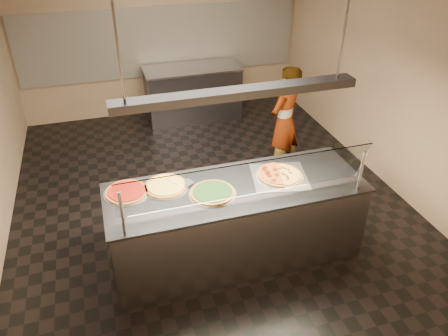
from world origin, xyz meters
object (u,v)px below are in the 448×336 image
object	(u,v)px
pizza_spatula	(179,182)
worker	(285,121)
serving_counter	(236,222)
sneeze_guard	(248,180)
heat_lamp_housing	(238,93)
perforated_tray	(279,176)
pizza_cheese	(166,186)
half_pizza_sausage	(289,173)
pizza_spinach	(212,192)
pizza_tomato	(127,192)
half_pizza_pepperoni	(269,176)
prep_table	(193,92)

from	to	relation	value
pizza_spatula	worker	distance (m)	2.22
serving_counter	pizza_spatula	world-z (taller)	pizza_spatula
serving_counter	sneeze_guard	world-z (taller)	sneeze_guard
sneeze_guard	heat_lamp_housing	bearing A→B (deg)	90.00
perforated_tray	pizza_cheese	distance (m)	1.20
half_pizza_sausage	pizza_spinach	xyz separation A→B (m)	(-0.88, -0.09, -0.01)
pizza_cheese	pizza_tomato	distance (m)	0.40
half_pizza_pepperoni	half_pizza_sausage	size ratio (longest dim) A/B	1.00
pizza_spatula	prep_table	xyz separation A→B (m)	(0.98, 3.52, -0.49)
half_pizza_sausage	pizza_spatula	distance (m)	1.17
serving_counter	pizza_cheese	distance (m)	0.86
pizza_spinach	half_pizza_pepperoni	bearing A→B (deg)	7.96
pizza_spinach	pizza_spatula	bearing A→B (deg)	138.19
pizza_spinach	pizza_spatula	size ratio (longest dim) A/B	1.79
sneeze_guard	half_pizza_pepperoni	distance (m)	0.60
sneeze_guard	half_pizza_pepperoni	size ratio (longest dim) A/B	4.77
sneeze_guard	heat_lamp_housing	world-z (taller)	heat_lamp_housing
worker	pizza_cheese	bearing A→B (deg)	1.45
half_pizza_pepperoni	half_pizza_sausage	distance (m)	0.23
perforated_tray	half_pizza_sausage	world-z (taller)	half_pizza_sausage
pizza_tomato	heat_lamp_housing	distance (m)	1.49
pizza_cheese	worker	bearing A→B (deg)	34.71
half_pizza_pepperoni	pizza_spinach	size ratio (longest dim) A/B	1.06
perforated_tray	heat_lamp_housing	distance (m)	1.13
pizza_spatula	half_pizza_sausage	bearing A→B (deg)	-8.20
half_pizza_sausage	pizza_spatula	size ratio (longest dim) A/B	1.91
perforated_tray	worker	world-z (taller)	worker
sneeze_guard	pizza_cheese	size ratio (longest dim) A/B	5.18
serving_counter	prep_table	bearing A→B (deg)	83.50
pizza_cheese	pizza_spatula	world-z (taller)	pizza_spatula
serving_counter	half_pizza_pepperoni	world-z (taller)	half_pizza_pepperoni
half_pizza_pepperoni	prep_table	world-z (taller)	half_pizza_pepperoni
prep_table	heat_lamp_housing	distance (m)	4.04
pizza_spinach	pizza_tomato	xyz separation A→B (m)	(-0.82, 0.26, -0.00)
half_pizza_pepperoni	heat_lamp_housing	distance (m)	1.06
prep_table	serving_counter	bearing A→B (deg)	-96.50
perforated_tray	worker	xyz separation A→B (m)	(0.73, 1.49, -0.15)
serving_counter	perforated_tray	size ratio (longest dim) A/B	3.95
worker	sneeze_guard	bearing A→B (deg)	23.65
pizza_spatula	heat_lamp_housing	world-z (taller)	heat_lamp_housing
serving_counter	pizza_cheese	bearing A→B (deg)	163.01
pizza_spinach	prep_table	size ratio (longest dim) A/B	0.29
perforated_tray	pizza_spatula	xyz separation A→B (m)	(-1.05, 0.17, 0.02)
half_pizza_sausage	worker	size ratio (longest dim) A/B	0.32
prep_table	perforated_tray	bearing A→B (deg)	-88.89
sneeze_guard	pizza_spatula	xyz separation A→B (m)	(-0.55, 0.55, -0.27)
pizza_spinach	pizza_cheese	distance (m)	0.49
serving_counter	pizza_spatula	bearing A→B (deg)	159.12
pizza_spinach	pizza_cheese	bearing A→B (deg)	148.72
perforated_tray	half_pizza_pepperoni	world-z (taller)	half_pizza_pepperoni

